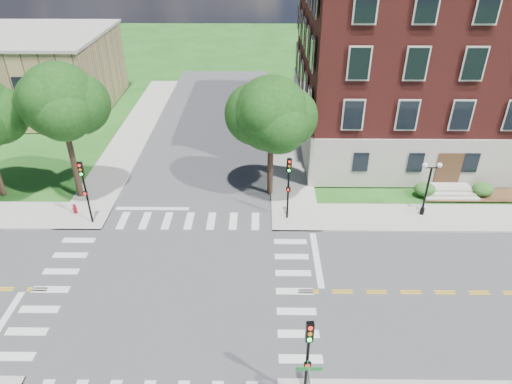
{
  "coord_description": "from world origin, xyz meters",
  "views": [
    {
      "loc": [
        5.14,
        -19.96,
        18.78
      ],
      "look_at": [
        4.86,
        6.01,
        3.2
      ],
      "focal_mm": 32.0,
      "sensor_mm": 36.0,
      "label": 1
    }
  ],
  "objects_px": {
    "traffic_signal_ne": "(289,181)",
    "traffic_signal_nw": "(84,185)",
    "twin_lamp_west": "(428,186)",
    "street_sign_pole": "(308,382)",
    "fire_hydrant": "(75,209)",
    "traffic_signal_se": "(308,353)"
  },
  "relations": [
    {
      "from": "traffic_signal_se",
      "to": "twin_lamp_west",
      "type": "distance_m",
      "value": 18.1
    },
    {
      "from": "traffic_signal_se",
      "to": "street_sign_pole",
      "type": "distance_m",
      "value": 1.15
    },
    {
      "from": "twin_lamp_west",
      "to": "traffic_signal_ne",
      "type": "bearing_deg",
      "value": -176.5
    },
    {
      "from": "traffic_signal_ne",
      "to": "street_sign_pole",
      "type": "relative_size",
      "value": 1.55
    },
    {
      "from": "traffic_signal_nw",
      "to": "fire_hydrant",
      "type": "bearing_deg",
      "value": 143.89
    },
    {
      "from": "traffic_signal_nw",
      "to": "fire_hydrant",
      "type": "xyz_separation_m",
      "value": [
        -1.62,
        1.18,
        -2.72
      ]
    },
    {
      "from": "traffic_signal_ne",
      "to": "fire_hydrant",
      "type": "bearing_deg",
      "value": 178.17
    },
    {
      "from": "traffic_signal_se",
      "to": "street_sign_pole",
      "type": "relative_size",
      "value": 1.55
    },
    {
      "from": "twin_lamp_west",
      "to": "fire_hydrant",
      "type": "relative_size",
      "value": 5.64
    },
    {
      "from": "fire_hydrant",
      "to": "twin_lamp_west",
      "type": "bearing_deg",
      "value": 0.24
    },
    {
      "from": "twin_lamp_west",
      "to": "street_sign_pole",
      "type": "relative_size",
      "value": 1.36
    },
    {
      "from": "traffic_signal_ne",
      "to": "twin_lamp_west",
      "type": "xyz_separation_m",
      "value": [
        9.94,
        0.61,
        -0.66
      ]
    },
    {
      "from": "traffic_signal_ne",
      "to": "traffic_signal_nw",
      "type": "height_order",
      "value": "same"
    },
    {
      "from": "traffic_signal_se",
      "to": "traffic_signal_nw",
      "type": "height_order",
      "value": "same"
    },
    {
      "from": "street_sign_pole",
      "to": "traffic_signal_nw",
      "type": "bearing_deg",
      "value": 133.87
    },
    {
      "from": "traffic_signal_se",
      "to": "fire_hydrant",
      "type": "relative_size",
      "value": 6.4
    },
    {
      "from": "traffic_signal_ne",
      "to": "twin_lamp_west",
      "type": "bearing_deg",
      "value": 3.5
    },
    {
      "from": "fire_hydrant",
      "to": "traffic_signal_ne",
      "type": "bearing_deg",
      "value": -1.83
    },
    {
      "from": "traffic_signal_nw",
      "to": "traffic_signal_ne",
      "type": "bearing_deg",
      "value": 2.78
    },
    {
      "from": "traffic_signal_se",
      "to": "twin_lamp_west",
      "type": "relative_size",
      "value": 1.13
    },
    {
      "from": "twin_lamp_west",
      "to": "traffic_signal_nw",
      "type": "bearing_deg",
      "value": -176.92
    },
    {
      "from": "traffic_signal_se",
      "to": "traffic_signal_ne",
      "type": "distance_m",
      "value": 14.55
    }
  ]
}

